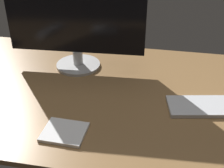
# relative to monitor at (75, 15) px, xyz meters

# --- Properties ---
(desk) EXTENTS (1.40, 0.84, 0.02)m
(desk) POSITION_rel_monitor_xyz_m (0.18, -0.18, -0.24)
(desk) COLOR olive
(desk) RESTS_ON ground
(monitor) EXTENTS (0.58, 0.19, 0.45)m
(monitor) POSITION_rel_monitor_xyz_m (0.00, 0.00, 0.00)
(monitor) COLOR silver
(monitor) RESTS_ON desk
(keyboard) EXTENTS (0.40, 0.19, 0.01)m
(keyboard) POSITION_rel_monitor_xyz_m (0.59, -0.21, -0.23)
(keyboard) COLOR silver
(keyboard) RESTS_ON desk
(notepad) EXTENTS (0.14, 0.12, 0.01)m
(notepad) POSITION_rel_monitor_xyz_m (0.08, -0.45, -0.23)
(notepad) COLOR white
(notepad) RESTS_ON desk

